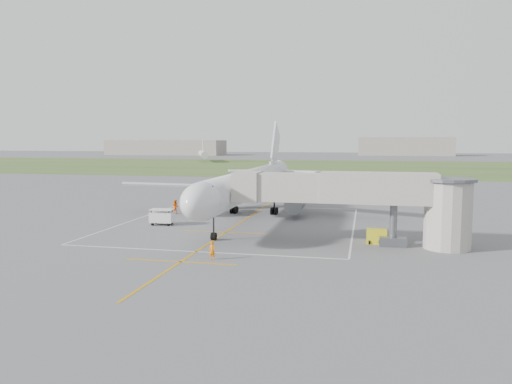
% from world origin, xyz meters
% --- Properties ---
extents(ground, '(700.00, 700.00, 0.00)m').
position_xyz_m(ground, '(0.00, 0.00, 0.00)').
color(ground, '#4E4E50').
rests_on(ground, ground).
extents(grass_strip, '(700.00, 120.00, 0.02)m').
position_xyz_m(grass_strip, '(0.00, 130.00, 0.01)').
color(grass_strip, '#365324').
rests_on(grass_strip, ground).
extents(apron_markings, '(28.20, 60.00, 0.01)m').
position_xyz_m(apron_markings, '(0.00, -5.82, 0.01)').
color(apron_markings, '#C0840B').
rests_on(apron_markings, ground).
extents(airliner, '(38.93, 46.75, 13.52)m').
position_xyz_m(airliner, '(-0.00, 0.75, 4.39)').
color(airliner, silver).
rests_on(airliner, ground).
extents(jet_bridge, '(23.40, 5.00, 7.20)m').
position_xyz_m(jet_bridge, '(15.72, -13.50, 4.74)').
color(jet_bridge, '#A9A399').
rests_on(jet_bridge, ground).
extents(gpu_unit, '(1.98, 1.41, 1.48)m').
position_xyz_m(gpu_unit, '(16.46, -12.63, 0.73)').
color(gpu_unit, yellow).
rests_on(gpu_unit, ground).
extents(baggage_cart, '(2.87, 1.82, 1.94)m').
position_xyz_m(baggage_cart, '(-8.96, -6.89, 0.99)').
color(baggage_cart, silver).
rests_on(baggage_cart, ground).
extents(ramp_worker_nose, '(0.62, 0.45, 1.59)m').
position_xyz_m(ramp_worker_nose, '(2.39, -22.59, 0.79)').
color(ramp_worker_nose, orange).
rests_on(ramp_worker_nose, ground).
extents(ramp_worker_wing, '(1.14, 1.02, 1.94)m').
position_xyz_m(ramp_worker_wing, '(-10.93, 2.43, 0.97)').
color(ramp_worker_wing, '#F25807').
rests_on(ramp_worker_wing, ground).
extents(distant_hangars, '(345.00, 49.00, 12.00)m').
position_xyz_m(distant_hangars, '(-16.15, 265.19, 5.17)').
color(distant_hangars, gray).
rests_on(distant_hangars, ground).
extents(distant_aircraft, '(185.88, 32.68, 8.85)m').
position_xyz_m(distant_aircraft, '(21.32, 167.43, 3.59)').
color(distant_aircraft, silver).
rests_on(distant_aircraft, ground).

